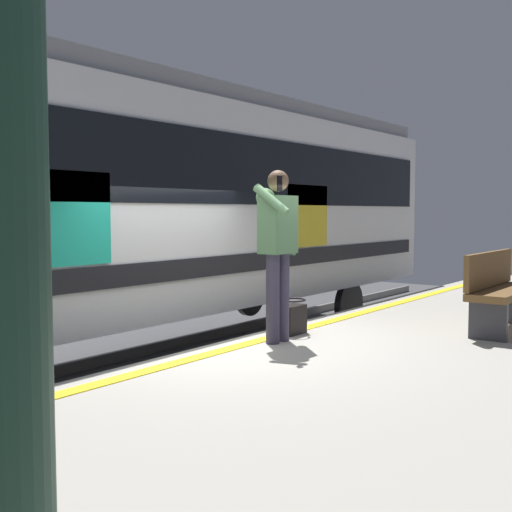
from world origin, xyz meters
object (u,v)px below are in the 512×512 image
passenger (277,241)px  handbag (292,318)px  train_carriage (135,199)px  bench (500,288)px

passenger → handbag: 1.00m
train_carriage → bench: (-1.46, 4.45, -1.04)m
train_carriage → handbag: (0.13, 2.67, -1.35)m
passenger → train_carriage: bearing=-101.7°
train_carriage → handbag: train_carriage is taller
train_carriage → bench: size_ratio=7.96×
passenger → handbag: passenger is taller
passenger → bench: passenger is taller
train_carriage → passenger: 2.88m
train_carriage → passenger: size_ratio=6.96×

